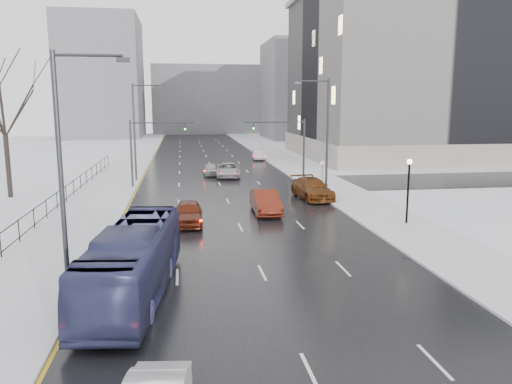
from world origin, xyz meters
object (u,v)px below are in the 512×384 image
streetlight_r_mid (325,132)px  sedan_center_near (188,213)px  mast_signal_left (143,145)px  bus (134,261)px  mast_signal_right (293,143)px  sedan_right_far (312,188)px  sedan_center_far (211,169)px  no_uturn_sign (322,166)px  sedan_right_cross (228,170)px  tree_park_e (11,198)px  streetlight_l_far (137,127)px  streetlight_l_near (66,164)px  sedan_right_distant (258,155)px  sedan_right_near (266,202)px  lamppost_r_mid (409,182)px

streetlight_r_mid → sedan_center_near: streetlight_r_mid is taller
mast_signal_left → bus: 28.16m
mast_signal_right → sedan_right_far: (-0.13, -7.97, -3.21)m
mast_signal_right → sedan_center_far: bearing=137.1°
streetlight_r_mid → mast_signal_left: streetlight_r_mid is taller
no_uturn_sign → sedan_right_cross: no_uturn_sign is taller
sedan_right_cross → sedan_center_far: (-1.81, 1.59, -0.09)m
tree_park_e → no_uturn_sign: tree_park_e is taller
streetlight_l_far → sedan_right_far: streetlight_l_far is taller
streetlight_l_near → sedan_right_distant: streetlight_l_near is taller
sedan_right_near → sedan_right_far: 7.05m
sedan_right_near → no_uturn_sign: bearing=53.7°
sedan_right_far → streetlight_l_near: bearing=-132.7°
no_uturn_sign → mast_signal_right: bearing=115.1°
sedan_right_far → sedan_right_distant: sedan_right_far is taller
bus → streetlight_l_far: bearing=101.2°
sedan_right_cross → streetlight_l_far: bearing=-165.7°
mast_signal_right → tree_park_e: bearing=-171.1°
streetlight_l_near → streetlight_l_far: size_ratio=1.00×
mast_signal_left → streetlight_l_far: bearing=101.9°
streetlight_l_near → tree_park_e: bearing=112.7°
tree_park_e → streetlight_l_far: bearing=38.6°
sedan_center_near → sedan_center_far: 23.21m
sedan_center_near → sedan_right_distant: bearing=75.8°
streetlight_r_mid → sedan_center_near: bearing=-146.0°
sedan_center_near → sedan_right_near: size_ratio=0.90×
sedan_right_near → sedan_center_far: bearing=98.7°
no_uturn_sign → sedan_center_far: size_ratio=0.68×
sedan_right_cross → sedan_right_near: bearing=-82.6°
sedan_center_near → streetlight_r_mid: bearing=35.3°
streetlight_l_near → sedan_center_near: 14.01m
sedan_right_distant → streetlight_l_far: bearing=-126.8°
mast_signal_left → no_uturn_sign: (16.53, -4.00, -1.81)m
mast_signal_right → sedan_right_near: bearing=-110.9°
streetlight_r_mid → mast_signal_right: 8.18m
streetlight_l_far → bus: streetlight_l_far is taller
mast_signal_right → lamppost_r_mid: bearing=-78.5°
lamppost_r_mid → sedan_center_far: size_ratio=1.07×
tree_park_e → sedan_right_distant: tree_park_e is taller
mast_signal_left → sedan_right_near: bearing=-53.5°
sedan_right_near → lamppost_r_mid: bearing=-28.8°
streetlight_l_near → bus: (2.44, -0.00, -4.09)m
bus → sedan_right_cross: (7.05, 33.69, -0.72)m
sedan_right_far → bus: bearing=-128.0°
streetlight_l_near → no_uturn_sign: bearing=54.1°
lamppost_r_mid → sedan_center_near: bearing=171.1°
streetlight_l_near → sedan_right_near: size_ratio=1.94×
sedan_center_far → tree_park_e: bearing=-147.7°
bus → sedan_right_distant: size_ratio=2.49×
sedan_right_near → mast_signal_left: bearing=127.2°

